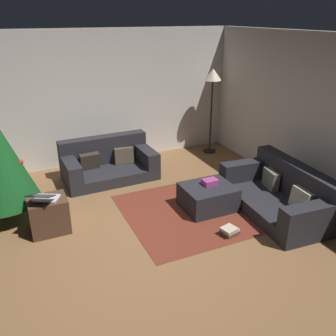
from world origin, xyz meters
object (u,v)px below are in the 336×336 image
object	(u,v)px
gift_box	(210,182)
tv_remote	(208,182)
side_table	(49,215)
book_stack	(230,231)
laptop	(44,197)
couch_left	(108,163)
couch_right	(282,194)
ottoman	(208,197)
corner_lamp	(213,81)

from	to	relation	value
gift_box	tv_remote	bearing A→B (deg)	93.94
side_table	book_stack	distance (m)	2.53
laptop	book_stack	world-z (taller)	laptop
couch_left	couch_right	bearing A→B (deg)	130.03
gift_box	laptop	xyz separation A→B (m)	(-2.44, 0.25, 0.14)
couch_right	tv_remote	size ratio (longest dim) A/B	12.00
book_stack	tv_remote	bearing A→B (deg)	80.29
gift_box	laptop	world-z (taller)	laptop
gift_box	laptop	bearing A→B (deg)	174.13
ottoman	book_stack	distance (m)	0.80
gift_box	book_stack	size ratio (longest dim) A/B	0.81
couch_right	ottoman	distance (m)	1.13
corner_lamp	book_stack	bearing A→B (deg)	-115.59
gift_box	book_stack	world-z (taller)	gift_box
ottoman	gift_box	size ratio (longest dim) A/B	3.37
couch_left	laptop	xyz separation A→B (m)	(-1.29, -1.52, 0.29)
side_table	book_stack	size ratio (longest dim) A/B	1.83
couch_left	gift_box	world-z (taller)	couch_left
gift_box	side_table	world-z (taller)	side_table
gift_box	tv_remote	xyz separation A→B (m)	(-0.00, 0.06, -0.03)
couch_left	ottoman	xyz separation A→B (m)	(1.10, -1.82, -0.08)
side_table	corner_lamp	distance (m)	4.31
couch_left	couch_right	distance (m)	3.15
laptop	book_stack	bearing A→B (deg)	-25.43
side_table	tv_remote	bearing A→B (deg)	-5.80
couch_right	tv_remote	distance (m)	1.15
tv_remote	book_stack	distance (m)	0.97
tv_remote	book_stack	xyz separation A→B (m)	(-0.15, -0.89, -0.33)
couch_left	side_table	distance (m)	1.93
couch_left	side_table	xyz separation A→B (m)	(-1.26, -1.46, -0.02)
couch_left	laptop	distance (m)	2.01
gift_box	tv_remote	size ratio (longest dim) A/B	1.45
ottoman	tv_remote	bearing A→B (deg)	64.48
couch_right	ottoman	xyz separation A→B (m)	(-1.00, 0.53, -0.08)
couch_left	book_stack	world-z (taller)	couch_left
ottoman	corner_lamp	world-z (taller)	corner_lamp
side_table	corner_lamp	size ratio (longest dim) A/B	0.29
gift_box	book_stack	bearing A→B (deg)	-100.65
couch_left	book_stack	xyz separation A→B (m)	(1.00, -2.60, -0.21)
ottoman	book_stack	bearing A→B (deg)	-97.30
corner_lamp	tv_remote	bearing A→B (deg)	-121.46
couch_left	book_stack	bearing A→B (deg)	109.24
tv_remote	couch_left	bearing A→B (deg)	118.66
tv_remote	side_table	world-z (taller)	side_table
laptop	corner_lamp	distance (m)	4.27
book_stack	gift_box	bearing A→B (deg)	79.35
ottoman	side_table	distance (m)	2.38
couch_left	side_table	world-z (taller)	couch_left
side_table	corner_lamp	xyz separation A→B (m)	(3.68, 1.83, 1.30)
couch_right	side_table	world-z (taller)	couch_right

